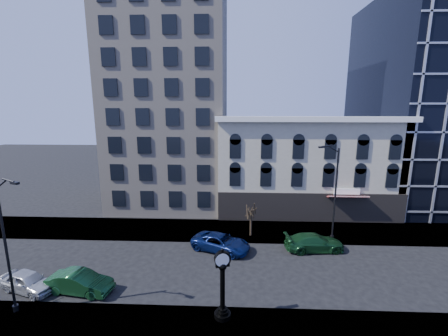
{
  "coord_description": "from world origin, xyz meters",
  "views": [
    {
      "loc": [
        3.15,
        -23.19,
        13.71
      ],
      "look_at": [
        2.0,
        4.0,
        8.0
      ],
      "focal_mm": 24.0,
      "sensor_mm": 36.0,
      "label": 1
    }
  ],
  "objects_px": {
    "car_near_b": "(80,282)",
    "street_lamp_near": "(7,212)",
    "street_clock": "(222,287)",
    "car_near_a": "(28,282)"
  },
  "relations": [
    {
      "from": "car_near_b",
      "to": "street_lamp_near",
      "type": "bearing_deg",
      "value": 144.0
    },
    {
      "from": "street_lamp_near",
      "to": "street_clock",
      "type": "bearing_deg",
      "value": 22.18
    },
    {
      "from": "street_clock",
      "to": "car_near_b",
      "type": "xyz_separation_m",
      "value": [
        -10.76,
        2.41,
        -1.52
      ]
    },
    {
      "from": "car_near_a",
      "to": "car_near_b",
      "type": "height_order",
      "value": "car_near_b"
    },
    {
      "from": "street_lamp_near",
      "to": "car_near_a",
      "type": "bearing_deg",
      "value": 139.25
    },
    {
      "from": "street_lamp_near",
      "to": "car_near_a",
      "type": "xyz_separation_m",
      "value": [
        -1.4,
        2.63,
        -6.52
      ]
    },
    {
      "from": "street_clock",
      "to": "car_near_a",
      "type": "xyz_separation_m",
      "value": [
        -14.73,
        2.4,
        -1.56
      ]
    },
    {
      "from": "street_clock",
      "to": "street_lamp_near",
      "type": "bearing_deg",
      "value": 164.87
    },
    {
      "from": "street_clock",
      "to": "street_lamp_near",
      "type": "relative_size",
      "value": 0.51
    },
    {
      "from": "street_lamp_near",
      "to": "car_near_b",
      "type": "height_order",
      "value": "street_lamp_near"
    }
  ]
}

